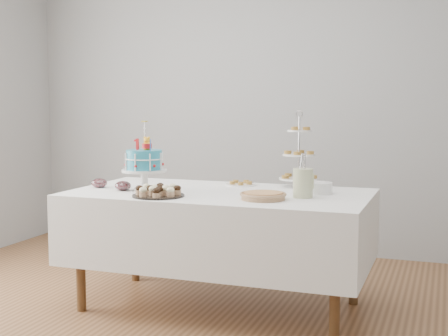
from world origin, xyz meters
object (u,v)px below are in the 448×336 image
(cupcake_tray, at_px, (158,191))
(pie, at_px, (263,195))
(birthday_cake, at_px, (144,172))
(jam_bowl_b, at_px, (123,186))
(plate_stack, at_px, (318,188))
(pastry_plate, at_px, (241,183))
(utensil_pitcher, at_px, (303,182))
(jam_bowl_a, at_px, (99,183))
(table, at_px, (220,226))
(tiered_stand, at_px, (299,155))

(cupcake_tray, relative_size, pie, 1.16)
(birthday_cake, height_order, jam_bowl_b, birthday_cake)
(plate_stack, xyz_separation_m, pastry_plate, (-0.58, 0.19, -0.02))
(plate_stack, bearing_deg, utensil_pitcher, -104.38)
(pastry_plate, relative_size, jam_bowl_a, 1.98)
(table, relative_size, jam_bowl_a, 17.84)
(cupcake_tray, relative_size, jam_bowl_b, 3.02)
(tiered_stand, height_order, plate_stack, tiered_stand)
(pie, height_order, utensil_pitcher, utensil_pitcher)
(birthday_cake, relative_size, utensil_pitcher, 1.69)
(table, bearing_deg, jam_bowl_b, -165.55)
(pie, xyz_separation_m, tiered_stand, (0.07, 0.62, 0.19))
(tiered_stand, height_order, pastry_plate, tiered_stand)
(pie, xyz_separation_m, plate_stack, (0.26, 0.36, 0.01))
(plate_stack, distance_m, jam_bowl_a, 1.47)
(utensil_pitcher, bearing_deg, cupcake_tray, -161.03)
(tiered_stand, distance_m, plate_stack, 0.36)
(pie, distance_m, utensil_pitcher, 0.27)
(table, distance_m, pastry_plate, 0.42)
(pastry_plate, bearing_deg, jam_bowl_a, -153.65)
(pie, height_order, plate_stack, plate_stack)
(cupcake_tray, distance_m, jam_bowl_a, 0.60)
(pastry_plate, xyz_separation_m, utensil_pitcher, (0.53, -0.40, 0.08))
(jam_bowl_a, bearing_deg, birthday_cake, -3.49)
(cupcake_tray, xyz_separation_m, pastry_plate, (0.32, 0.66, -0.02))
(cupcake_tray, relative_size, jam_bowl_a, 3.00)
(pie, xyz_separation_m, jam_bowl_b, (-0.98, 0.06, 0.00))
(birthday_cake, xyz_separation_m, jam_bowl_a, (-0.35, 0.02, -0.09))
(pastry_plate, height_order, jam_bowl_b, jam_bowl_b)
(pie, height_order, jam_bowl_b, jam_bowl_b)
(jam_bowl_a, bearing_deg, utensil_pitcher, 1.36)
(table, xyz_separation_m, cupcake_tray, (-0.28, -0.32, 0.26))
(birthday_cake, height_order, jam_bowl_a, birthday_cake)
(tiered_stand, bearing_deg, plate_stack, -53.75)
(birthday_cake, distance_m, tiered_stand, 1.05)
(birthday_cake, relative_size, jam_bowl_b, 4.27)
(utensil_pitcher, bearing_deg, tiered_stand, 107.97)
(pastry_plate, bearing_deg, utensil_pitcher, -36.90)
(plate_stack, height_order, utensil_pitcher, utensil_pitcher)
(pie, xyz_separation_m, utensil_pitcher, (0.20, 0.16, 0.07))
(plate_stack, xyz_separation_m, utensil_pitcher, (-0.05, -0.20, 0.06))
(utensil_pitcher, bearing_deg, table, 176.07)
(jam_bowl_b, bearing_deg, jam_bowl_a, 162.27)
(pastry_plate, height_order, jam_bowl_a, jam_bowl_a)
(cupcake_tray, bearing_deg, jam_bowl_b, 154.64)
(pie, relative_size, jam_bowl_b, 2.61)
(table, bearing_deg, cupcake_tray, -131.84)
(jam_bowl_b, bearing_deg, table, 14.45)
(cupcake_tray, xyz_separation_m, plate_stack, (0.90, 0.47, -0.00))
(pastry_plate, bearing_deg, jam_bowl_b, -142.31)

